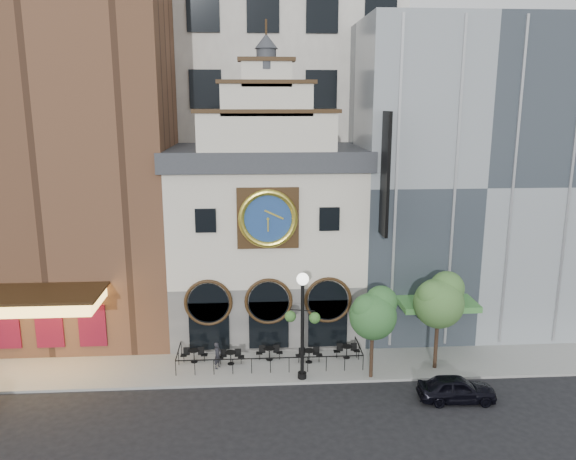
{
  "coord_description": "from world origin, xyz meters",
  "views": [
    {
      "loc": [
        -0.88,
        -27.99,
        15.11
      ],
      "look_at": [
        1.31,
        6.0,
        7.35
      ],
      "focal_mm": 35.0,
      "sensor_mm": 36.0,
      "label": 1
    }
  ],
  "objects_px": {
    "bistro_0": "(194,355)",
    "tree_left": "(374,312)",
    "lamppost": "(302,314)",
    "car_right": "(457,389)",
    "bistro_3": "(309,355)",
    "bistro_4": "(347,351)",
    "pedestrian": "(218,355)",
    "bistro_1": "(231,357)",
    "tree_right": "(439,299)",
    "bistro_2": "(269,353)"
  },
  "relations": [
    {
      "from": "lamppost",
      "to": "tree_right",
      "type": "distance_m",
      "value": 7.87
    },
    {
      "from": "bistro_4",
      "to": "tree_left",
      "type": "bearing_deg",
      "value": -66.97
    },
    {
      "from": "bistro_2",
      "to": "lamppost",
      "type": "relative_size",
      "value": 0.26
    },
    {
      "from": "tree_left",
      "to": "car_right",
      "type": "bearing_deg",
      "value": -33.98
    },
    {
      "from": "bistro_2",
      "to": "tree_right",
      "type": "height_order",
      "value": "tree_right"
    },
    {
      "from": "bistro_1",
      "to": "lamppost",
      "type": "relative_size",
      "value": 0.26
    },
    {
      "from": "bistro_1",
      "to": "tree_right",
      "type": "distance_m",
      "value": 12.45
    },
    {
      "from": "bistro_1",
      "to": "tree_right",
      "type": "height_order",
      "value": "tree_right"
    },
    {
      "from": "bistro_2",
      "to": "pedestrian",
      "type": "distance_m",
      "value": 3.13
    },
    {
      "from": "bistro_0",
      "to": "bistro_4",
      "type": "height_order",
      "value": "same"
    },
    {
      "from": "bistro_3",
      "to": "bistro_4",
      "type": "bearing_deg",
      "value": 10.72
    },
    {
      "from": "pedestrian",
      "to": "lamppost",
      "type": "relative_size",
      "value": 0.25
    },
    {
      "from": "tree_left",
      "to": "bistro_3",
      "type": "bearing_deg",
      "value": 149.71
    },
    {
      "from": "tree_right",
      "to": "bistro_2",
      "type": "bearing_deg",
      "value": 170.82
    },
    {
      "from": "lamppost",
      "to": "tree_right",
      "type": "relative_size",
      "value": 1.08
    },
    {
      "from": "bistro_4",
      "to": "lamppost",
      "type": "xyz_separation_m",
      "value": [
        -2.89,
        -2.34,
        3.31
      ]
    },
    {
      "from": "bistro_1",
      "to": "bistro_3",
      "type": "bearing_deg",
      "value": -0.79
    },
    {
      "from": "bistro_2",
      "to": "bistro_3",
      "type": "height_order",
      "value": "same"
    },
    {
      "from": "car_right",
      "to": "lamppost",
      "type": "relative_size",
      "value": 0.65
    },
    {
      "from": "car_right",
      "to": "tree_right",
      "type": "relative_size",
      "value": 0.7
    },
    {
      "from": "bistro_0",
      "to": "pedestrian",
      "type": "bearing_deg",
      "value": -30.06
    },
    {
      "from": "bistro_3",
      "to": "car_right",
      "type": "relative_size",
      "value": 0.4
    },
    {
      "from": "bistro_2",
      "to": "bistro_3",
      "type": "relative_size",
      "value": 1.0
    },
    {
      "from": "bistro_4",
      "to": "tree_left",
      "type": "distance_m",
      "value": 4.22
    },
    {
      "from": "lamppost",
      "to": "car_right",
      "type": "bearing_deg",
      "value": -5.22
    },
    {
      "from": "bistro_1",
      "to": "bistro_3",
      "type": "xyz_separation_m",
      "value": [
        4.59,
        -0.06,
        0.0
      ]
    },
    {
      "from": "bistro_2",
      "to": "tree_right",
      "type": "relative_size",
      "value": 0.28
    },
    {
      "from": "bistro_4",
      "to": "pedestrian",
      "type": "relative_size",
      "value": 1.02
    },
    {
      "from": "bistro_3",
      "to": "car_right",
      "type": "distance_m",
      "value": 8.53
    },
    {
      "from": "pedestrian",
      "to": "lamppost",
      "type": "distance_m",
      "value": 5.82
    },
    {
      "from": "bistro_0",
      "to": "pedestrian",
      "type": "xyz_separation_m",
      "value": [
        1.44,
        -0.83,
        0.31
      ]
    },
    {
      "from": "pedestrian",
      "to": "bistro_1",
      "type": "bearing_deg",
      "value": -30.66
    },
    {
      "from": "bistro_0",
      "to": "tree_left",
      "type": "height_order",
      "value": "tree_left"
    },
    {
      "from": "bistro_3",
      "to": "bistro_4",
      "type": "height_order",
      "value": "same"
    },
    {
      "from": "bistro_0",
      "to": "bistro_2",
      "type": "xyz_separation_m",
      "value": [
        4.44,
        0.01,
        0.0
      ]
    },
    {
      "from": "tree_left",
      "to": "tree_right",
      "type": "relative_size",
      "value": 0.91
    },
    {
      "from": "bistro_3",
      "to": "lamppost",
      "type": "xyz_separation_m",
      "value": [
        -0.57,
        -1.9,
        3.31
      ]
    },
    {
      "from": "tree_right",
      "to": "bistro_4",
      "type": "bearing_deg",
      "value": 163.01
    },
    {
      "from": "bistro_0",
      "to": "tree_left",
      "type": "relative_size",
      "value": 0.3
    },
    {
      "from": "car_right",
      "to": "tree_right",
      "type": "distance_m",
      "value": 5.04
    },
    {
      "from": "bistro_0",
      "to": "bistro_4",
      "type": "bearing_deg",
      "value": -0.16
    },
    {
      "from": "bistro_3",
      "to": "car_right",
      "type": "xyz_separation_m",
      "value": [
        7.21,
        -4.56,
        0.06
      ]
    },
    {
      "from": "pedestrian",
      "to": "tree_left",
      "type": "relative_size",
      "value": 0.3
    },
    {
      "from": "bistro_3",
      "to": "bistro_4",
      "type": "relative_size",
      "value": 1.0
    },
    {
      "from": "bistro_1",
      "to": "pedestrian",
      "type": "relative_size",
      "value": 1.02
    },
    {
      "from": "bistro_1",
      "to": "tree_left",
      "type": "distance_m",
      "value": 8.82
    },
    {
      "from": "bistro_4",
      "to": "tree_right",
      "type": "distance_m",
      "value": 6.34
    },
    {
      "from": "bistro_3",
      "to": "car_right",
      "type": "height_order",
      "value": "car_right"
    },
    {
      "from": "bistro_2",
      "to": "bistro_0",
      "type": "bearing_deg",
      "value": -179.84
    },
    {
      "from": "bistro_4",
      "to": "pedestrian",
      "type": "height_order",
      "value": "pedestrian"
    }
  ]
}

